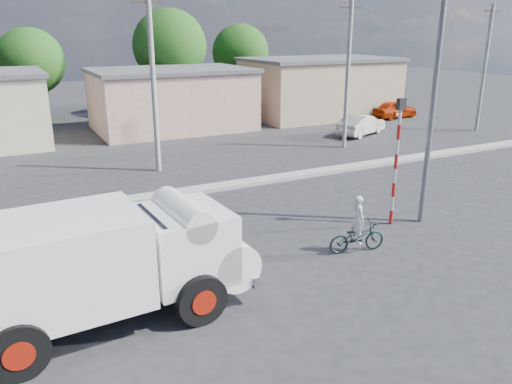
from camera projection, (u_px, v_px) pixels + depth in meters
name	position (u px, v px, depth m)	size (l,w,h in m)	color
ground_plane	(342.00, 258.00, 14.82)	(120.00, 120.00, 0.00)	#28282A
median	(231.00, 185.00, 21.56)	(40.00, 0.80, 0.16)	#99968E
truck	(110.00, 261.00, 11.26)	(6.70, 2.94, 2.72)	black
bicycle	(357.00, 237.00, 15.16)	(0.62, 1.79, 0.94)	#172928
cyclist	(357.00, 229.00, 15.07)	(0.55, 0.36, 1.50)	silver
car_cream	(361.00, 125.00, 32.04)	(1.40, 4.02, 1.33)	beige
car_red	(394.00, 109.00, 38.21)	(1.60, 3.97, 1.35)	#B12703
traffic_pole	(397.00, 152.00, 16.68)	(0.28, 0.18, 4.36)	red
streetlight	(432.00, 79.00, 16.10)	(2.34, 0.22, 9.00)	slate
building_row	(158.00, 98.00, 33.24)	(37.80, 7.30, 4.44)	beige
tree_row	(85.00, 53.00, 36.54)	(34.13, 7.32, 8.10)	#38281E
utility_poles	(255.00, 80.00, 25.12)	(35.40, 0.24, 8.00)	#99968E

